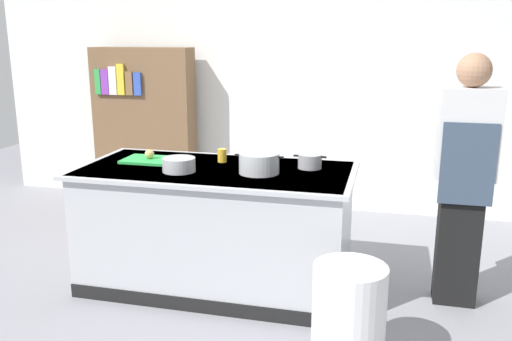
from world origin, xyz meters
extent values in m
plane|color=gray|center=(0.00, 0.00, 0.00)|extent=(10.00, 10.00, 0.00)
cube|color=white|center=(0.00, 2.10, 1.50)|extent=(6.40, 0.12, 3.00)
cube|color=#B7BABF|center=(0.00, 0.00, 0.45)|extent=(1.90, 0.90, 0.90)
cube|color=#B7BABF|center=(0.00, 0.00, 0.89)|extent=(1.98, 0.98, 0.03)
cube|color=black|center=(0.00, -0.46, 0.05)|extent=(1.90, 0.01, 0.10)
cube|color=green|center=(-0.55, 0.09, 0.91)|extent=(0.40, 0.28, 0.02)
sphere|color=tan|center=(-0.55, 0.09, 0.96)|extent=(0.07, 0.07, 0.07)
cylinder|color=#B7BABF|center=(0.34, -0.06, 0.97)|extent=(0.28, 0.28, 0.14)
cube|color=black|center=(0.18, -0.06, 1.02)|extent=(0.04, 0.02, 0.01)
cube|color=black|center=(0.49, -0.06, 1.02)|extent=(0.04, 0.02, 0.01)
cylinder|color=#99999E|center=(0.66, 0.17, 0.95)|extent=(0.17, 0.17, 0.10)
cube|color=black|center=(0.56, 0.17, 0.99)|extent=(0.04, 0.02, 0.01)
cube|color=black|center=(0.75, 0.17, 0.99)|extent=(0.04, 0.02, 0.01)
cylinder|color=#B7BABF|center=(-0.22, -0.15, 0.95)|extent=(0.23, 0.23, 0.10)
cylinder|color=yellow|center=(-0.01, 0.20, 0.95)|extent=(0.07, 0.07, 0.10)
cylinder|color=white|center=(1.04, -0.81, 0.30)|extent=(0.41, 0.41, 0.61)
cube|color=black|center=(1.70, 0.15, 0.45)|extent=(0.28, 0.20, 0.90)
cube|color=silver|center=(1.70, 0.15, 1.20)|extent=(0.38, 0.24, 0.60)
sphere|color=#A87A5B|center=(1.70, 0.15, 1.61)|extent=(0.22, 0.22, 0.22)
cube|color=#38475B|center=(1.70, 0.03, 1.02)|extent=(0.34, 0.02, 0.54)
cube|color=brown|center=(-1.40, 1.80, 0.85)|extent=(1.10, 0.28, 1.70)
cube|color=green|center=(-1.84, 1.64, 1.34)|extent=(0.06, 0.03, 0.27)
cube|color=purple|center=(-1.76, 1.64, 1.34)|extent=(0.08, 0.03, 0.26)
cube|color=white|center=(-1.66, 1.64, 1.36)|extent=(0.08, 0.03, 0.29)
cube|color=yellow|center=(-1.57, 1.64, 1.37)|extent=(0.08, 0.03, 0.32)
cube|color=brown|center=(-1.48, 1.64, 1.33)|extent=(0.08, 0.03, 0.25)
cube|color=#3351B7|center=(-1.38, 1.64, 1.33)|extent=(0.08, 0.03, 0.24)
camera|label=1|loc=(1.20, -3.59, 1.83)|focal=38.13mm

